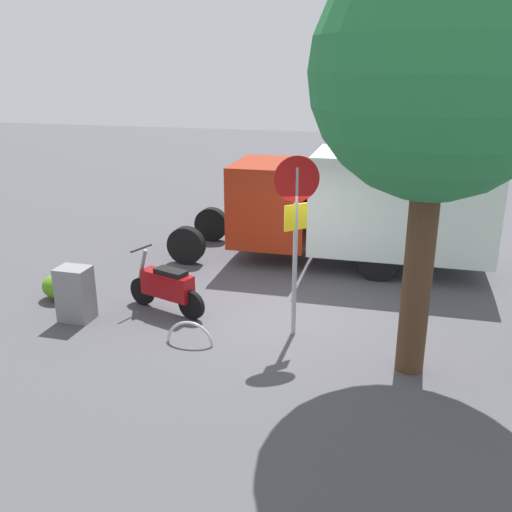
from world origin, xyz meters
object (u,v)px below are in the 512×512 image
bike_rack_hoop (190,344)px  utility_cabinet (75,294)px  motorcycle (167,287)px  street_tree (437,75)px  box_truck_near (357,202)px  stop_sign (296,219)px

bike_rack_hoop → utility_cabinet: bearing=-9.4°
motorcycle → street_tree: (-4.52, 1.04, 3.90)m
box_truck_near → motorcycle: box_truck_near is taller
bike_rack_hoop → box_truck_near: bearing=-115.5°
street_tree → bike_rack_hoop: (3.63, 0.10, -4.42)m
box_truck_near → street_tree: (-1.32, 4.74, 2.89)m
box_truck_near → street_tree: bearing=105.1°
motorcycle → utility_cabinet: (1.51, 0.75, -0.01)m
bike_rack_hoop → stop_sign: bearing=-153.0°
box_truck_near → stop_sign: size_ratio=2.32×
motorcycle → utility_cabinet: bearing=45.1°
stop_sign → bike_rack_hoop: (1.63, 0.83, -2.11)m
motorcycle → stop_sign: size_ratio=0.55×
street_tree → utility_cabinet: size_ratio=6.01×
street_tree → utility_cabinet: street_tree is taller
stop_sign → street_tree: (-2.00, 0.73, 2.31)m
stop_sign → bike_rack_hoop: size_ratio=3.72×
box_truck_near → motorcycle: bearing=48.7°
box_truck_near → motorcycle: 4.99m
box_truck_near → stop_sign: (0.68, 4.01, 0.59)m
motorcycle → bike_rack_hoop: 1.54m
street_tree → utility_cabinet: bearing=-2.8°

